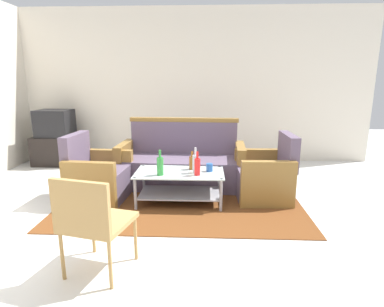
{
  "coord_description": "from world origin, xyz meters",
  "views": [
    {
      "loc": [
        0.22,
        -3.0,
        1.55
      ],
      "look_at": [
        0.05,
        0.77,
        0.65
      ],
      "focal_mm": 29.67,
      "sensor_mm": 36.0,
      "label": 1
    }
  ],
  "objects_px": {
    "bottle_green": "(160,166)",
    "tv_stand": "(57,150)",
    "armchair_right": "(265,177)",
    "television": "(55,123)",
    "wicker_chair": "(92,218)",
    "bottle_brown": "(192,162)",
    "couch": "(182,164)",
    "bottle_clear": "(195,163)",
    "coffee_table": "(180,182)",
    "armchair_left": "(98,178)",
    "bottle_red": "(197,166)",
    "cup": "(209,167)"
  },
  "relations": [
    {
      "from": "bottle_red",
      "to": "television",
      "type": "distance_m",
      "value": 3.25
    },
    {
      "from": "armchair_right",
      "to": "coffee_table",
      "type": "xyz_separation_m",
      "value": [
        -1.11,
        -0.22,
        -0.02
      ]
    },
    {
      "from": "bottle_brown",
      "to": "cup",
      "type": "height_order",
      "value": "bottle_brown"
    },
    {
      "from": "bottle_green",
      "to": "wicker_chair",
      "type": "distance_m",
      "value": 1.45
    },
    {
      "from": "coffee_table",
      "to": "television",
      "type": "distance_m",
      "value": 3.02
    },
    {
      "from": "couch",
      "to": "television",
      "type": "relative_size",
      "value": 2.94
    },
    {
      "from": "bottle_brown",
      "to": "tv_stand",
      "type": "bearing_deg",
      "value": 147.3
    },
    {
      "from": "tv_stand",
      "to": "wicker_chair",
      "type": "height_order",
      "value": "wicker_chair"
    },
    {
      "from": "couch",
      "to": "coffee_table",
      "type": "xyz_separation_m",
      "value": [
        0.02,
        -0.7,
        -0.04
      ]
    },
    {
      "from": "bottle_green",
      "to": "tv_stand",
      "type": "height_order",
      "value": "bottle_green"
    },
    {
      "from": "bottle_green",
      "to": "bottle_brown",
      "type": "bearing_deg",
      "value": 35.89
    },
    {
      "from": "armchair_right",
      "to": "bottle_brown",
      "type": "distance_m",
      "value": 0.98
    },
    {
      "from": "bottle_red",
      "to": "cup",
      "type": "height_order",
      "value": "bottle_red"
    },
    {
      "from": "bottle_brown",
      "to": "bottle_red",
      "type": "distance_m",
      "value": 0.27
    },
    {
      "from": "armchair_left",
      "to": "bottle_brown",
      "type": "distance_m",
      "value": 1.25
    },
    {
      "from": "bottle_red",
      "to": "bottle_green",
      "type": "bearing_deg",
      "value": -178.08
    },
    {
      "from": "television",
      "to": "wicker_chair",
      "type": "xyz_separation_m",
      "value": [
        1.85,
        -3.32,
        -0.27
      ]
    },
    {
      "from": "bottle_brown",
      "to": "television",
      "type": "height_order",
      "value": "television"
    },
    {
      "from": "bottle_green",
      "to": "tv_stand",
      "type": "distance_m",
      "value": 2.91
    },
    {
      "from": "bottle_brown",
      "to": "television",
      "type": "relative_size",
      "value": 0.38
    },
    {
      "from": "armchair_right",
      "to": "bottle_brown",
      "type": "bearing_deg",
      "value": 93.87
    },
    {
      "from": "armchair_left",
      "to": "coffee_table",
      "type": "height_order",
      "value": "armchair_left"
    },
    {
      "from": "armchair_right",
      "to": "bottle_red",
      "type": "relative_size",
      "value": 2.92
    },
    {
      "from": "coffee_table",
      "to": "bottle_red",
      "type": "relative_size",
      "value": 3.78
    },
    {
      "from": "bottle_brown",
      "to": "wicker_chair",
      "type": "xyz_separation_m",
      "value": [
        -0.7,
        -1.68,
        -0.0
      ]
    },
    {
      "from": "coffee_table",
      "to": "bottle_red",
      "type": "height_order",
      "value": "bottle_red"
    },
    {
      "from": "couch",
      "to": "coffee_table",
      "type": "height_order",
      "value": "couch"
    },
    {
      "from": "bottle_red",
      "to": "armchair_left",
      "type": "bearing_deg",
      "value": 170.52
    },
    {
      "from": "tv_stand",
      "to": "bottle_green",
      "type": "bearing_deg",
      "value": -41.19
    },
    {
      "from": "armchair_right",
      "to": "tv_stand",
      "type": "bearing_deg",
      "value": 64.62
    },
    {
      "from": "couch",
      "to": "armchair_right",
      "type": "distance_m",
      "value": 1.23
    },
    {
      "from": "bottle_brown",
      "to": "bottle_green",
      "type": "height_order",
      "value": "bottle_green"
    },
    {
      "from": "tv_stand",
      "to": "television",
      "type": "relative_size",
      "value": 1.29
    },
    {
      "from": "armchair_left",
      "to": "armchair_right",
      "type": "distance_m",
      "value": 2.19
    },
    {
      "from": "bottle_clear",
      "to": "coffee_table",
      "type": "bearing_deg",
      "value": 171.14
    },
    {
      "from": "bottle_brown",
      "to": "cup",
      "type": "bearing_deg",
      "value": -21.17
    },
    {
      "from": "bottle_clear",
      "to": "bottle_green",
      "type": "distance_m",
      "value": 0.43
    },
    {
      "from": "bottle_clear",
      "to": "cup",
      "type": "distance_m",
      "value": 0.2
    },
    {
      "from": "bottle_green",
      "to": "bottle_red",
      "type": "bearing_deg",
      "value": 1.92
    },
    {
      "from": "couch",
      "to": "bottle_brown",
      "type": "bearing_deg",
      "value": 109.46
    },
    {
      "from": "armchair_right",
      "to": "television",
      "type": "height_order",
      "value": "television"
    },
    {
      "from": "armchair_left",
      "to": "wicker_chair",
      "type": "distance_m",
      "value": 1.74
    },
    {
      "from": "coffee_table",
      "to": "wicker_chair",
      "type": "distance_m",
      "value": 1.67
    },
    {
      "from": "bottle_brown",
      "to": "bottle_red",
      "type": "relative_size",
      "value": 0.81
    },
    {
      "from": "couch",
      "to": "bottle_green",
      "type": "bearing_deg",
      "value": 79.3
    },
    {
      "from": "bottle_brown",
      "to": "tv_stand",
      "type": "relative_size",
      "value": 0.29
    },
    {
      "from": "bottle_brown",
      "to": "television",
      "type": "xyz_separation_m",
      "value": [
        -2.55,
        1.64,
        0.26
      ]
    },
    {
      "from": "bottle_brown",
      "to": "armchair_right",
      "type": "bearing_deg",
      "value": 5.46
    },
    {
      "from": "armchair_right",
      "to": "wicker_chair",
      "type": "xyz_separation_m",
      "value": [
        -1.66,
        -1.77,
        0.21
      ]
    },
    {
      "from": "couch",
      "to": "bottle_red",
      "type": "relative_size",
      "value": 6.28
    }
  ]
}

